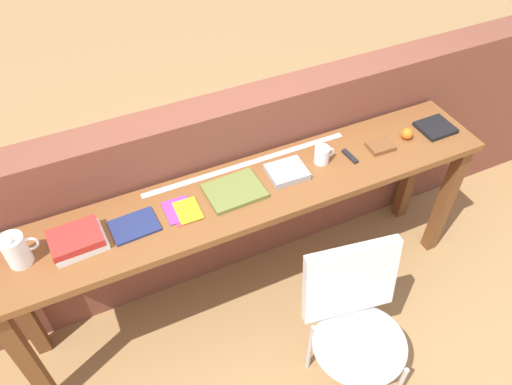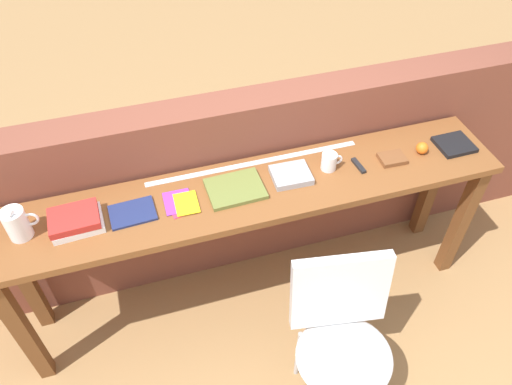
% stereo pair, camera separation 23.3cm
% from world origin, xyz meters
% --- Properties ---
extents(ground_plane, '(40.00, 40.00, 0.00)m').
position_xyz_m(ground_plane, '(0.00, 0.00, 0.00)').
color(ground_plane, '#9E7547').
extents(brick_wall_back, '(6.00, 0.20, 1.16)m').
position_xyz_m(brick_wall_back, '(0.00, 0.64, 0.58)').
color(brick_wall_back, brown).
rests_on(brick_wall_back, ground).
extents(sideboard, '(2.50, 0.44, 0.88)m').
position_xyz_m(sideboard, '(0.00, 0.30, 0.74)').
color(sideboard, brown).
rests_on(sideboard, ground).
extents(chair_white_moulded, '(0.51, 0.52, 0.89)m').
position_xyz_m(chair_white_moulded, '(0.22, -0.36, 0.53)').
color(chair_white_moulded, silver).
rests_on(chair_white_moulded, ground).
extents(pitcher_white, '(0.14, 0.10, 0.18)m').
position_xyz_m(pitcher_white, '(-1.05, 0.31, 0.96)').
color(pitcher_white, white).
rests_on(pitcher_white, sideboard).
extents(book_stack_leftmost, '(0.23, 0.18, 0.07)m').
position_xyz_m(book_stack_leftmost, '(-0.82, 0.30, 0.91)').
color(book_stack_leftmost, white).
rests_on(book_stack_leftmost, sideboard).
extents(magazine_cycling, '(0.21, 0.16, 0.01)m').
position_xyz_m(magazine_cycling, '(-0.57, 0.30, 0.89)').
color(magazine_cycling, navy).
rests_on(magazine_cycling, sideboard).
extents(pamphlet_pile_colourful, '(0.16, 0.18, 0.01)m').
position_xyz_m(pamphlet_pile_colourful, '(-0.35, 0.30, 0.88)').
color(pamphlet_pile_colourful, '#E5334C').
rests_on(pamphlet_pile_colourful, sideboard).
extents(book_open_centre, '(0.27, 0.22, 0.02)m').
position_xyz_m(book_open_centre, '(-0.08, 0.31, 0.89)').
color(book_open_centre, olive).
rests_on(book_open_centre, sideboard).
extents(book_grey_hardcover, '(0.19, 0.17, 0.03)m').
position_xyz_m(book_grey_hardcover, '(0.20, 0.32, 0.90)').
color(book_grey_hardcover, '#9E9EA3').
rests_on(book_grey_hardcover, sideboard).
extents(mug, '(0.11, 0.08, 0.09)m').
position_xyz_m(mug, '(0.40, 0.33, 0.92)').
color(mug, white).
rests_on(mug, sideboard).
extents(multitool_folded, '(0.03, 0.11, 0.02)m').
position_xyz_m(multitool_folded, '(0.55, 0.29, 0.89)').
color(multitool_folded, black).
rests_on(multitool_folded, sideboard).
extents(leather_journal_brown, '(0.13, 0.11, 0.02)m').
position_xyz_m(leather_journal_brown, '(0.73, 0.29, 0.89)').
color(leather_journal_brown, brown).
rests_on(leather_journal_brown, sideboard).
extents(sports_ball_small, '(0.06, 0.06, 0.06)m').
position_xyz_m(sports_ball_small, '(0.90, 0.30, 0.91)').
color(sports_ball_small, orange).
rests_on(sports_ball_small, sideboard).
extents(book_repair_rightmost, '(0.18, 0.17, 0.02)m').
position_xyz_m(book_repair_rightmost, '(1.09, 0.30, 0.89)').
color(book_repair_rightmost, black).
rests_on(book_repair_rightmost, sideboard).
extents(ruler_metal_back_edge, '(1.10, 0.03, 0.00)m').
position_xyz_m(ruler_metal_back_edge, '(0.06, 0.47, 0.88)').
color(ruler_metal_back_edge, silver).
rests_on(ruler_metal_back_edge, sideboard).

